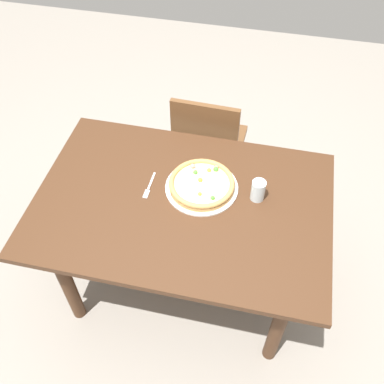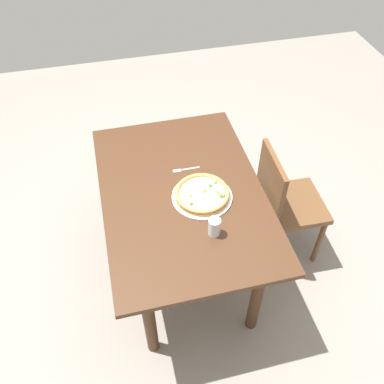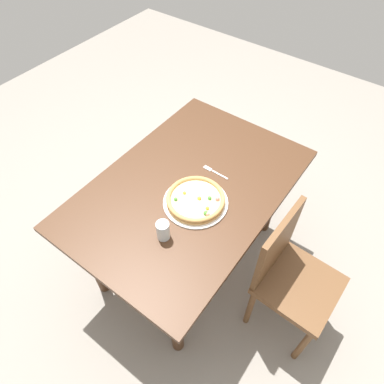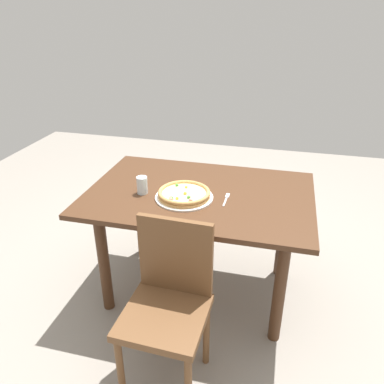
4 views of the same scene
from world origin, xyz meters
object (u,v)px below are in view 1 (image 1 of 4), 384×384
object	(u,v)px
drinking_glass	(258,190)
chair_near	(208,145)
fork	(149,187)
dining_table	(183,217)
plate	(202,187)
pizza	(202,184)

from	to	relation	value
drinking_glass	chair_near	bearing A→B (deg)	-59.83
chair_near	fork	distance (m)	0.71
drinking_glass	fork	bearing A→B (deg)	5.34
drinking_glass	dining_table	bearing A→B (deg)	16.23
fork	dining_table	bearing A→B (deg)	74.72
fork	plate	bearing A→B (deg)	102.29
dining_table	chair_near	size ratio (longest dim) A/B	1.54
dining_table	plate	world-z (taller)	plate
pizza	fork	bearing A→B (deg)	11.77
plate	pizza	world-z (taller)	pizza
pizza	drinking_glass	size ratio (longest dim) A/B	2.92
plate	drinking_glass	bearing A→B (deg)	179.43
fork	chair_near	bearing A→B (deg)	165.44
dining_table	chair_near	distance (m)	0.70
drinking_glass	plate	bearing A→B (deg)	-0.57
pizza	plate	bearing A→B (deg)	82.68
chair_near	drinking_glass	xyz separation A→B (m)	(-0.34, 0.58, 0.32)
chair_near	pizza	size ratio (longest dim) A/B	2.86
dining_table	drinking_glass	size ratio (longest dim) A/B	12.88
chair_near	drinking_glass	bearing A→B (deg)	-57.69
chair_near	plate	xyz separation A→B (m)	(-0.07, 0.58, 0.27)
dining_table	pizza	bearing A→B (deg)	-125.30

